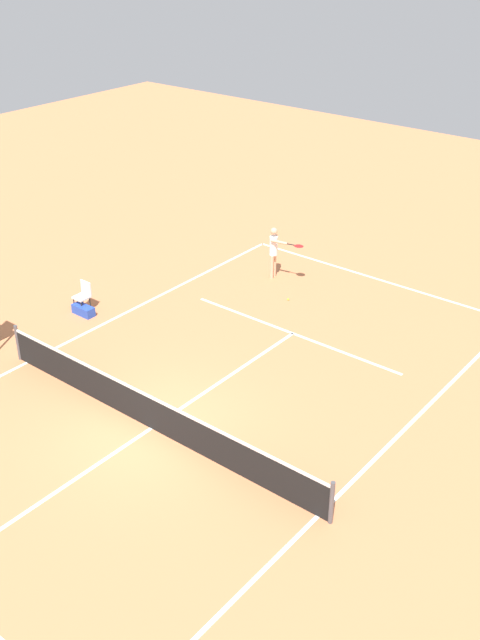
# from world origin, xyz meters

# --- Properties ---
(ground_plane) EXTENTS (60.00, 60.00, 0.00)m
(ground_plane) POSITION_xyz_m (0.00, 0.00, 0.00)
(ground_plane) COLOR #D37A4C
(court_lines) EXTENTS (9.80, 21.84, 0.01)m
(court_lines) POSITION_xyz_m (0.00, 0.00, 0.00)
(court_lines) COLOR white
(court_lines) RESTS_ON ground
(tennis_net) EXTENTS (10.40, 0.10, 1.07)m
(tennis_net) POSITION_xyz_m (0.00, 0.00, 0.50)
(tennis_net) COLOR #4C4C51
(tennis_net) RESTS_ON ground
(player_serving) EXTENTS (1.35, 0.45, 1.81)m
(player_serving) POSITION_xyz_m (2.74, -8.76, 1.09)
(player_serving) COLOR #D8A884
(player_serving) RESTS_ON ground
(tennis_ball) EXTENTS (0.07, 0.07, 0.07)m
(tennis_ball) POSITION_xyz_m (1.37, -7.67, 0.03)
(tennis_ball) COLOR #CCE033
(tennis_ball) RESTS_ON ground
(courtside_chair_mid) EXTENTS (0.44, 0.46, 0.95)m
(courtside_chair_mid) POSITION_xyz_m (6.00, -3.10, 0.53)
(courtside_chair_mid) COLOR #262626
(courtside_chair_mid) RESTS_ON ground
(equipment_bag) EXTENTS (0.76, 0.32, 0.30)m
(equipment_bag) POSITION_xyz_m (5.79, -2.88, 0.15)
(equipment_bag) COLOR #2647B7
(equipment_bag) RESTS_ON ground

